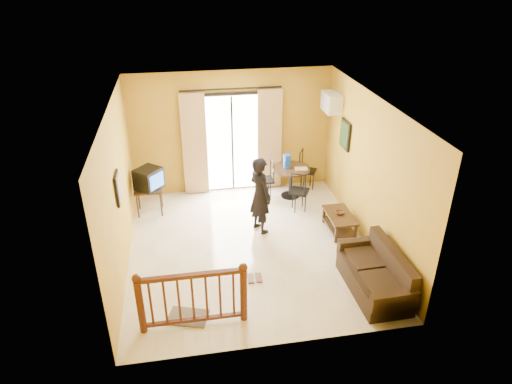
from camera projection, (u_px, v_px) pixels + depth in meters
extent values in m
plane|color=beige|center=(250.00, 247.00, 8.71)|extent=(5.00, 5.00, 0.00)
plane|color=white|center=(249.00, 104.00, 7.41)|extent=(5.00, 5.00, 0.00)
plane|color=#B78C23|center=(232.00, 133.00, 10.24)|extent=(4.50, 0.00, 4.50)
plane|color=#B78C23|center=(280.00, 265.00, 5.87)|extent=(4.50, 0.00, 4.50)
plane|color=#B78C23|center=(118.00, 191.00, 7.72)|extent=(0.00, 5.00, 5.00)
plane|color=#B78C23|center=(370.00, 172.00, 8.40)|extent=(0.00, 5.00, 5.00)
cube|color=black|center=(232.00, 143.00, 10.34)|extent=(1.34, 0.03, 2.34)
cube|color=white|center=(232.00, 144.00, 10.31)|extent=(1.20, 0.04, 2.20)
cube|color=black|center=(232.00, 144.00, 10.30)|extent=(0.04, 0.02, 2.20)
cube|color=beige|center=(195.00, 145.00, 10.12)|extent=(0.55, 0.08, 2.35)
cube|color=beige|center=(270.00, 140.00, 10.38)|extent=(0.55, 0.08, 2.35)
cylinder|color=black|center=(231.00, 89.00, 9.68)|extent=(2.20, 0.04, 0.04)
cube|color=black|center=(148.00, 189.00, 9.61)|extent=(0.58, 0.48, 0.04)
cylinder|color=black|center=(138.00, 206.00, 9.54)|extent=(0.04, 0.04, 0.56)
cylinder|color=black|center=(161.00, 204.00, 9.61)|extent=(0.04, 0.04, 0.56)
cylinder|color=black|center=(139.00, 197.00, 9.88)|extent=(0.04, 0.04, 0.56)
cylinder|color=black|center=(161.00, 196.00, 9.95)|extent=(0.04, 0.04, 0.56)
cube|color=black|center=(148.00, 179.00, 9.51)|extent=(0.66, 0.67, 0.45)
cube|color=blue|center=(157.00, 181.00, 9.40)|extent=(0.27, 0.31, 0.32)
cube|color=black|center=(118.00, 188.00, 7.48)|extent=(0.04, 0.42, 0.52)
cube|color=#625A54|center=(119.00, 188.00, 7.48)|extent=(0.01, 0.34, 0.44)
cylinder|color=black|center=(291.00, 169.00, 10.21)|extent=(0.85, 0.85, 0.04)
cylinder|color=black|center=(290.00, 183.00, 10.37)|extent=(0.08, 0.08, 0.69)
cylinder|color=black|center=(290.00, 195.00, 10.53)|extent=(0.42, 0.42, 0.03)
cylinder|color=blue|center=(287.00, 161.00, 10.16)|extent=(0.17, 0.17, 0.31)
cube|color=beige|center=(301.00, 169.00, 10.14)|extent=(0.31, 0.22, 0.02)
cube|color=white|center=(332.00, 102.00, 9.73)|extent=(0.30, 0.60, 0.40)
cube|color=gray|center=(325.00, 103.00, 9.71)|extent=(0.02, 0.56, 0.36)
cube|color=black|center=(345.00, 135.00, 9.42)|extent=(0.04, 0.50, 0.60)
cube|color=black|center=(344.00, 135.00, 9.41)|extent=(0.01, 0.42, 0.52)
cube|color=black|center=(340.00, 215.00, 9.03)|extent=(0.48, 0.87, 0.04)
cube|color=black|center=(339.00, 226.00, 9.15)|extent=(0.44, 0.83, 0.03)
cube|color=black|center=(336.00, 234.00, 8.75)|extent=(0.05, 0.05, 0.37)
cube|color=black|center=(355.00, 233.00, 8.81)|extent=(0.05, 0.05, 0.37)
cube|color=black|center=(324.00, 214.00, 9.42)|extent=(0.05, 0.05, 0.37)
cube|color=black|center=(342.00, 213.00, 9.48)|extent=(0.05, 0.05, 0.37)
imported|color=#4F2A1B|center=(340.00, 213.00, 9.03)|extent=(0.21, 0.21, 0.06)
cube|color=black|center=(373.00, 281.00, 7.50)|extent=(0.77, 1.50, 0.37)
cube|color=black|center=(392.00, 263.00, 7.39)|extent=(0.20, 1.49, 0.51)
cube|color=black|center=(394.00, 301.00, 6.77)|extent=(0.75, 0.16, 0.28)
cube|color=black|center=(358.00, 246.00, 8.04)|extent=(0.75, 0.16, 0.28)
cube|color=black|center=(380.00, 283.00, 7.10)|extent=(0.52, 0.62, 0.09)
cube|color=black|center=(365.00, 259.00, 7.67)|extent=(0.52, 0.62, 0.09)
imported|color=black|center=(260.00, 195.00, 8.88)|extent=(0.59, 0.68, 1.58)
cylinder|color=#471E0F|center=(140.00, 307.00, 6.54)|extent=(0.11, 0.11, 0.92)
cylinder|color=#471E0F|center=(244.00, 295.00, 6.77)|extent=(0.11, 0.11, 0.92)
sphere|color=#471E0F|center=(136.00, 279.00, 6.31)|extent=(0.13, 0.13, 0.13)
sphere|color=#471E0F|center=(243.00, 267.00, 6.54)|extent=(0.13, 0.13, 0.13)
cube|color=#471E0F|center=(191.00, 276.00, 6.45)|extent=(1.55, 0.08, 0.06)
cube|color=#471E0F|center=(194.00, 320.00, 6.82)|extent=(1.55, 0.06, 0.05)
cube|color=#5A5248|center=(188.00, 317.00, 7.00)|extent=(0.69, 0.57, 0.02)
cube|color=#4F2A1B|center=(251.00, 278.00, 7.82)|extent=(0.12, 0.26, 0.03)
cube|color=#4F2A1B|center=(259.00, 278.00, 7.85)|extent=(0.12, 0.26, 0.03)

